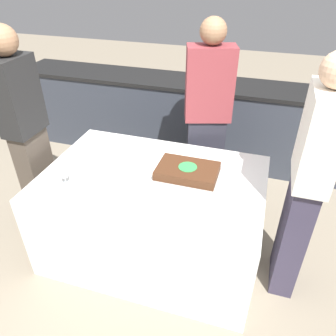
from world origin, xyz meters
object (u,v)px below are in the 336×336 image
at_px(cake, 188,171).
at_px(person_seated_right, 306,186).
at_px(person_cutting_cake, 207,118).
at_px(plate_stack, 133,163).
at_px(wine_glass, 64,172).
at_px(person_seated_left, 27,135).

bearing_deg(cake, person_seated_right, -7.01).
bearing_deg(person_seated_right, cake, -97.01).
relative_size(person_cutting_cake, person_seated_right, 1.00).
xyz_separation_m(plate_stack, wine_glass, (-0.37, -0.35, 0.06)).
height_order(person_cutting_cake, person_seated_left, person_seated_left).
relative_size(cake, plate_stack, 2.29).
xyz_separation_m(plate_stack, person_seated_right, (1.21, -0.08, 0.11)).
bearing_deg(cake, person_cutting_cake, 90.00).
xyz_separation_m(cake, plate_stack, (-0.42, -0.01, 0.00)).
height_order(cake, person_seated_right, person_seated_right).
bearing_deg(cake, person_seated_left, -175.62).
bearing_deg(plate_stack, wine_glass, -137.30).
xyz_separation_m(plate_stack, person_seated_left, (-0.85, -0.08, 0.14)).
height_order(plate_stack, person_cutting_cake, person_cutting_cake).
bearing_deg(wine_glass, person_seated_left, 150.88).
xyz_separation_m(cake, wine_glass, (-0.80, -0.36, 0.06)).
bearing_deg(cake, wine_glass, -155.65).
xyz_separation_m(cake, person_seated_right, (0.79, -0.10, 0.11)).
distance_m(cake, plate_stack, 0.42).
xyz_separation_m(plate_stack, person_cutting_cake, (0.42, 0.68, 0.12)).
bearing_deg(person_seated_right, wine_glass, -80.58).
bearing_deg(person_cutting_cake, wine_glass, 34.92).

